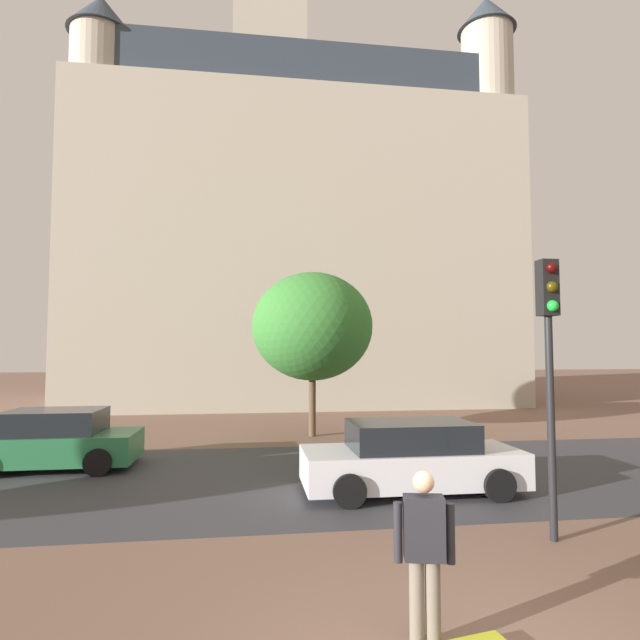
{
  "coord_description": "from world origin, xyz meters",
  "views": [
    {
      "loc": [
        -1.91,
        -4.41,
        2.94
      ],
      "look_at": [
        -0.05,
        9.13,
        3.77
      ],
      "focal_mm": 28.5,
      "sensor_mm": 36.0,
      "label": 1
    }
  ],
  "objects": [
    {
      "name": "traffic_light_pole",
      "position": [
        2.79,
        3.06,
        3.08
      ],
      "size": [
        0.28,
        0.34,
        4.4
      ],
      "color": "black",
      "rests_on": "ground_plane"
    },
    {
      "name": "car_green",
      "position": [
        -6.78,
        9.27,
        0.69
      ],
      "size": [
        4.03,
        2.1,
        1.46
      ],
      "color": "#287042",
      "rests_on": "ground_plane"
    },
    {
      "name": "landmark_building",
      "position": [
        0.64,
        25.82,
        10.18
      ],
      "size": [
        23.82,
        12.27,
        35.21
      ],
      "color": "#B2A893",
      "rests_on": "ground_plane"
    },
    {
      "name": "tree_curb_far",
      "position": [
        0.24,
        13.2,
        3.8
      ],
      "size": [
        4.21,
        4.21,
        5.7
      ],
      "color": "brown",
      "rests_on": "ground_plane"
    },
    {
      "name": "car_white",
      "position": [
        1.44,
        6.01,
        0.7
      ],
      "size": [
        4.52,
        2.01,
        1.46
      ],
      "color": "silver",
      "rests_on": "ground_plane"
    },
    {
      "name": "ground_plane",
      "position": [
        0.0,
        10.0,
        0.0
      ],
      "size": [
        120.0,
        120.0,
        0.0
      ],
      "primitive_type": "plane",
      "color": "brown"
    },
    {
      "name": "person_skater",
      "position": [
        -0.16,
        0.62,
        0.96
      ],
      "size": [
        0.6,
        0.35,
        1.73
      ],
      "color": "#706656",
      "rests_on": "ground_plane"
    },
    {
      "name": "street_asphalt_strip",
      "position": [
        0.0,
        7.64,
        0.0
      ],
      "size": [
        120.0,
        7.42,
        0.0
      ],
      "primitive_type": "cube",
      "color": "#38383D",
      "rests_on": "ground_plane"
    }
  ]
}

